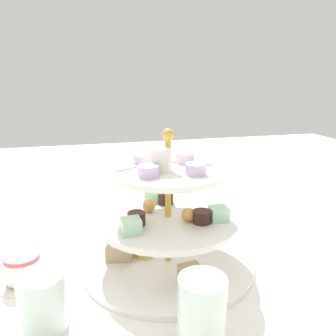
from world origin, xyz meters
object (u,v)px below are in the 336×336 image
butter_knife_right (63,228)px  water_glass_mid_back (202,317)px  water_glass_tall_right (178,194)px  teacup_with_saucer (23,269)px  tiered_serving_stand (168,227)px  water_glass_short_left (42,302)px  butter_knife_left (319,259)px

butter_knife_right → water_glass_mid_back: 0.46m
water_glass_tall_right → teacup_with_saucer: (0.33, 0.21, -0.03)m
water_glass_tall_right → water_glass_mid_back: water_glass_tall_right is taller
tiered_serving_stand → water_glass_mid_back: tiered_serving_stand is taller
teacup_with_saucer → water_glass_mid_back: 0.32m
teacup_with_saucer → butter_knife_right: teacup_with_saucer is taller
water_glass_short_left → butter_knife_left: (-0.49, -0.06, -0.04)m
water_glass_short_left → butter_knife_left: 0.49m
teacup_with_saucer → water_glass_short_left: bearing=108.7°
water_glass_tall_right → water_glass_short_left: bearing=49.3°
tiered_serving_stand → water_glass_mid_back: bearing=86.7°
butter_knife_right → tiered_serving_stand: bearing=88.3°
tiered_serving_stand → water_glass_short_left: bearing=29.3°
water_glass_short_left → water_glass_mid_back: water_glass_mid_back is taller
teacup_with_saucer → butter_knife_right: 0.21m
tiered_serving_stand → water_glass_tall_right: bearing=-110.8°
butter_knife_left → butter_knife_right: same height
water_glass_tall_right → butter_knife_right: (0.28, 0.01, -0.05)m
tiered_serving_stand → water_glass_tall_right: size_ratio=2.74×
teacup_with_saucer → butter_knife_left: bearing=173.3°
tiered_serving_stand → teacup_with_saucer: 0.25m
tiered_serving_stand → butter_knife_right: (0.19, -0.21, -0.07)m
butter_knife_left → teacup_with_saucer: bearing=90.3°
water_glass_tall_right → tiered_serving_stand: bearing=69.2°
tiered_serving_stand → water_glass_tall_right: tiered_serving_stand is taller
water_glass_mid_back → water_glass_tall_right: bearing=-102.5°
butter_knife_right → water_glass_mid_back: size_ratio=1.60×
tiered_serving_stand → butter_knife_right: size_ratio=1.82×
water_glass_short_left → water_glass_tall_right: bearing=-130.7°
butter_knife_left → water_glass_mid_back: size_ratio=1.60×
teacup_with_saucer → butter_knife_left: teacup_with_saucer is taller
water_glass_short_left → water_glass_mid_back: bearing=153.4°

